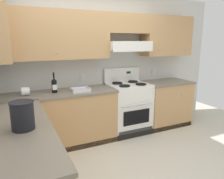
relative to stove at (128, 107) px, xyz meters
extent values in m
plane|color=beige|center=(-0.71, -1.25, -0.48)|extent=(7.04, 7.04, 0.00)
cube|color=silver|center=(-0.25, 0.37, 0.80)|extent=(4.68, 0.12, 2.55)
cube|color=tan|center=(-1.29, 0.13, 1.32)|extent=(1.79, 0.34, 0.76)
cube|color=tan|center=(0.92, 0.13, 1.32)|extent=(1.04, 0.34, 0.76)
cube|color=tan|center=(0.00, 0.13, 1.53)|extent=(0.80, 0.34, 0.34)
cube|color=white|center=(0.00, 0.09, 1.14)|extent=(0.80, 0.46, 0.17)
cube|color=white|center=(0.00, -0.13, 1.07)|extent=(0.80, 0.03, 0.04)
sphere|color=silver|center=(-1.29, -0.05, 1.06)|extent=(0.02, 0.02, 0.02)
sphere|color=silver|center=(0.60, -0.05, 1.06)|extent=(0.02, 0.02, 0.02)
sphere|color=silver|center=(1.24, -0.05, 1.06)|extent=(0.02, 0.02, 0.02)
cube|color=silver|center=(-0.80, 0.29, 0.60)|extent=(0.08, 0.01, 0.12)
cube|color=silver|center=(-0.80, 0.29, 0.62)|extent=(0.03, 0.00, 0.03)
cube|color=silver|center=(-0.80, 0.29, 0.58)|extent=(0.03, 0.00, 0.03)
cube|color=silver|center=(0.76, 0.29, 0.60)|extent=(0.08, 0.01, 0.12)
cube|color=silver|center=(0.76, 0.29, 0.62)|extent=(0.03, 0.00, 0.03)
cube|color=silver|center=(0.76, 0.29, 0.58)|extent=(0.03, 0.00, 0.03)
cube|color=tan|center=(-1.31, -0.01, -0.04)|extent=(1.85, 0.61, 0.87)
cube|color=#756B5B|center=(-1.31, -0.01, 0.41)|extent=(1.88, 0.63, 0.04)
cube|color=tan|center=(0.86, -0.01, -0.04)|extent=(0.96, 0.61, 0.87)
cube|color=#756B5B|center=(0.86, -0.01, 0.41)|extent=(0.98, 0.63, 0.04)
cube|color=black|center=(-0.45, -0.28, -0.43)|extent=(3.54, 0.06, 0.09)
sphere|color=silver|center=(-1.68, -0.33, 0.20)|extent=(0.03, 0.03, 0.03)
sphere|color=silver|center=(1.01, -0.33, 0.20)|extent=(0.03, 0.03, 0.03)
cube|color=tan|center=(-1.95, -1.26, -0.04)|extent=(0.61, 1.89, 0.87)
cube|color=#756B5B|center=(-1.95, -1.26, 0.41)|extent=(0.63, 1.91, 0.04)
cube|color=white|center=(0.00, 0.00, -0.02)|extent=(0.76, 0.58, 0.91)
cube|color=black|center=(0.00, -0.30, -0.10)|extent=(0.53, 0.01, 0.26)
cylinder|color=silver|center=(0.00, -0.32, 0.14)|extent=(0.65, 0.02, 0.02)
cube|color=#333333|center=(0.00, -0.30, -0.38)|extent=(0.70, 0.01, 0.11)
cube|color=white|center=(0.00, 0.00, 0.44)|extent=(0.76, 0.58, 0.02)
cube|color=white|center=(0.00, 0.27, 0.58)|extent=(0.76, 0.04, 0.29)
cube|color=#053F0C|center=(0.13, 0.25, 0.63)|extent=(0.09, 0.01, 0.04)
cylinder|color=black|center=(-0.17, -0.14, 0.46)|extent=(0.19, 0.19, 0.02)
cylinder|color=black|center=(-0.17, -0.14, 0.45)|extent=(0.07, 0.07, 0.01)
cylinder|color=black|center=(0.17, -0.14, 0.46)|extent=(0.19, 0.19, 0.02)
cylinder|color=black|center=(0.17, -0.14, 0.45)|extent=(0.07, 0.07, 0.01)
cylinder|color=black|center=(-0.17, 0.14, 0.46)|extent=(0.19, 0.19, 0.02)
cylinder|color=black|center=(-0.17, 0.14, 0.45)|extent=(0.07, 0.07, 0.01)
cylinder|color=black|center=(0.17, 0.14, 0.46)|extent=(0.19, 0.19, 0.02)
cylinder|color=black|center=(0.17, 0.14, 0.45)|extent=(0.07, 0.07, 0.01)
cylinder|color=white|center=(-0.21, 0.25, 0.55)|extent=(0.04, 0.02, 0.04)
cylinder|color=white|center=(-0.07, 0.25, 0.55)|extent=(0.04, 0.02, 0.04)
cylinder|color=white|center=(0.07, 0.25, 0.55)|extent=(0.04, 0.02, 0.04)
cylinder|color=white|center=(0.21, 0.25, 0.55)|extent=(0.04, 0.02, 0.04)
cylinder|color=black|center=(-1.35, 0.00, 0.53)|extent=(0.08, 0.08, 0.19)
cone|color=black|center=(-1.35, 0.00, 0.64)|extent=(0.08, 0.08, 0.04)
cylinder|color=black|center=(-1.35, 0.00, 0.71)|extent=(0.03, 0.03, 0.09)
cylinder|color=black|center=(-1.35, 0.00, 0.74)|extent=(0.03, 0.03, 0.02)
cube|color=silver|center=(-1.35, -0.04, 0.52)|extent=(0.07, 0.00, 0.08)
cube|color=silver|center=(-0.96, -0.10, 0.44)|extent=(0.23, 0.17, 0.02)
cube|color=silver|center=(-0.96, -0.19, 0.46)|extent=(0.29, 0.01, 0.06)
cube|color=silver|center=(-0.96, 0.00, 0.46)|extent=(0.29, 0.01, 0.06)
cube|color=silver|center=(-1.10, -0.10, 0.46)|extent=(0.01, 0.18, 0.06)
cube|color=silver|center=(-0.82, -0.10, 0.46)|extent=(0.01, 0.18, 0.06)
cylinder|color=black|center=(-1.90, -1.34, 0.56)|extent=(0.21, 0.21, 0.26)
torus|color=black|center=(-1.90, -1.34, 0.69)|extent=(0.22, 0.22, 0.01)
cylinder|color=white|center=(-1.78, 0.01, 0.49)|extent=(0.11, 0.12, 0.12)
cylinder|color=#9E7A51|center=(-1.84, 0.01, 0.49)|extent=(0.01, 0.04, 0.04)
camera|label=1|loc=(-1.96, -3.38, 1.24)|focal=34.42mm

